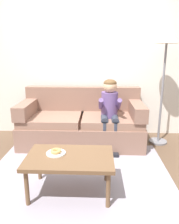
{
  "coord_description": "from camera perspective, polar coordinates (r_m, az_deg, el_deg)",
  "views": [
    {
      "loc": [
        0.23,
        -2.64,
        1.5
      ],
      "look_at": [
        0.11,
        0.45,
        0.65
      ],
      "focal_mm": 35.02,
      "sensor_mm": 36.0,
      "label": 1
    }
  ],
  "objects": [
    {
      "name": "toy_controller",
      "position": [
        3.18,
        -11.22,
        -12.6
      ],
      "size": [
        0.23,
        0.09,
        0.05
      ],
      "rotation": [
        0.0,
        0.0,
        0.32
      ],
      "color": "red",
      "rests_on": "ground"
    },
    {
      "name": "donut",
      "position": [
        2.42,
        -8.78,
        -10.04
      ],
      "size": [
        0.16,
        0.16,
        0.04
      ],
      "primitive_type": "torus",
      "rotation": [
        0.0,
        0.0,
        0.48
      ],
      "color": "tan",
      "rests_on": "plate"
    },
    {
      "name": "ground",
      "position": [
        3.04,
        -2.51,
        -14.16
      ],
      "size": [
        10.0,
        10.0,
        0.0
      ],
      "primitive_type": "plane",
      "color": "brown"
    },
    {
      "name": "wall_back",
      "position": [
        4.05,
        -1.07,
        13.95
      ],
      "size": [
        8.0,
        0.1,
        2.8
      ],
      "primitive_type": "cube",
      "color": "silver",
      "rests_on": "ground"
    },
    {
      "name": "couch",
      "position": [
        3.68,
        -2.01,
        -3.04
      ],
      "size": [
        1.98,
        0.9,
        0.92
      ],
      "color": "#846051",
      "rests_on": "ground"
    },
    {
      "name": "floor_lamp",
      "position": [
        3.69,
        19.44,
        16.23
      ],
      "size": [
        0.39,
        0.39,
        1.89
      ],
      "color": "slate",
      "rests_on": "ground"
    },
    {
      "name": "plate",
      "position": [
        2.43,
        -8.75,
        -10.57
      ],
      "size": [
        0.21,
        0.21,
        0.01
      ],
      "primitive_type": "cylinder",
      "color": "white",
      "rests_on": "coffee_table"
    },
    {
      "name": "coffee_table",
      "position": [
        2.38,
        -5.17,
        -12.4
      ],
      "size": [
        0.92,
        0.59,
        0.44
      ],
      "color": "brown",
      "rests_on": "ground"
    },
    {
      "name": "person_child",
      "position": [
        3.39,
        5.29,
        1.14
      ],
      "size": [
        0.34,
        0.58,
        1.1
      ],
      "color": "#664C84",
      "rests_on": "ground"
    },
    {
      "name": "area_rug",
      "position": [
        2.83,
        -2.95,
        -16.55
      ],
      "size": [
        2.29,
        1.94,
        0.01
      ],
      "primitive_type": "cube",
      "color": "#9993A3",
      "rests_on": "ground"
    }
  ]
}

